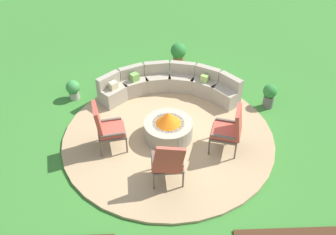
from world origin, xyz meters
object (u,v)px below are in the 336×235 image
object	(u,v)px
potted_plant_2	(178,53)
fire_pit	(168,128)
lounge_chair_back_left	(230,129)
curved_stone_bench	(169,85)
potted_plant_0	(269,95)
potted_plant_1	(73,89)
lounge_chair_front_left	(106,127)
lounge_chair_front_right	(168,161)

from	to	relation	value
potted_plant_2	fire_pit	bearing A→B (deg)	-97.44
lounge_chair_back_left	potted_plant_2	world-z (taller)	lounge_chair_back_left
fire_pit	curved_stone_bench	distance (m)	1.65
potted_plant_0	potted_plant_2	distance (m)	3.00
curved_stone_bench	potted_plant_1	xyz separation A→B (m)	(-2.44, 0.01, -0.06)
lounge_chair_back_left	potted_plant_2	bearing A→B (deg)	29.67
curved_stone_bench	potted_plant_0	world-z (taller)	curved_stone_bench
lounge_chair_back_left	potted_plant_0	bearing A→B (deg)	-22.68
lounge_chair_front_left	lounge_chair_back_left	xyz separation A→B (m)	(2.61, -0.15, -0.02)
potted_plant_0	curved_stone_bench	bearing A→B (deg)	167.38
potted_plant_0	potted_plant_2	world-z (taller)	potted_plant_2
fire_pit	lounge_chair_front_right	bearing A→B (deg)	-92.92
fire_pit	lounge_chair_back_left	bearing A→B (deg)	-18.86
fire_pit	potted_plant_0	xyz separation A→B (m)	(2.54, 1.10, 0.05)
lounge_chair_front_left	potted_plant_0	xyz separation A→B (m)	(3.87, 1.39, -0.27)
curved_stone_bench	potted_plant_2	world-z (taller)	curved_stone_bench
potted_plant_2	lounge_chair_front_right	bearing A→B (deg)	-96.11
curved_stone_bench	potted_plant_1	world-z (taller)	curved_stone_bench
lounge_chair_back_left	potted_plant_2	distance (m)	3.78
lounge_chair_back_left	lounge_chair_front_left	bearing A→B (deg)	103.14
fire_pit	potted_plant_1	world-z (taller)	fire_pit
lounge_chair_front_left	lounge_chair_back_left	size ratio (longest dim) A/B	1.05
fire_pit	potted_plant_2	xyz separation A→B (m)	(0.42, 3.23, 0.07)
potted_plant_0	potted_plant_2	bearing A→B (deg)	134.82
fire_pit	potted_plant_0	distance (m)	2.77
curved_stone_bench	potted_plant_2	xyz separation A→B (m)	(0.33, 1.58, 0.04)
lounge_chair_front_right	lounge_chair_back_left	distance (m)	1.63
lounge_chair_front_right	potted_plant_1	distance (m)	3.80
potted_plant_1	potted_plant_2	bearing A→B (deg)	29.39
curved_stone_bench	potted_plant_2	size ratio (longest dim) A/B	5.29
potted_plant_0	potted_plant_1	bearing A→B (deg)	173.44
fire_pit	lounge_chair_back_left	world-z (taller)	lounge_chair_back_left
curved_stone_bench	potted_plant_1	size ratio (longest dim) A/B	6.86
lounge_chair_front_right	lounge_chair_front_left	bearing A→B (deg)	136.47
lounge_chair_front_right	potted_plant_0	xyz separation A→B (m)	(2.61, 2.45, -0.24)
fire_pit	potted_plant_0	bearing A→B (deg)	23.48
curved_stone_bench	lounge_chair_back_left	xyz separation A→B (m)	(1.20, -2.09, 0.27)
fire_pit	lounge_chair_front_right	distance (m)	1.38
lounge_chair_front_right	potted_plant_2	size ratio (longest dim) A/B	1.60
potted_plant_2	lounge_chair_back_left	bearing A→B (deg)	-76.77
lounge_chair_front_left	potted_plant_2	size ratio (longest dim) A/B	1.68
curved_stone_bench	lounge_chair_front_left	world-z (taller)	lounge_chair_front_left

